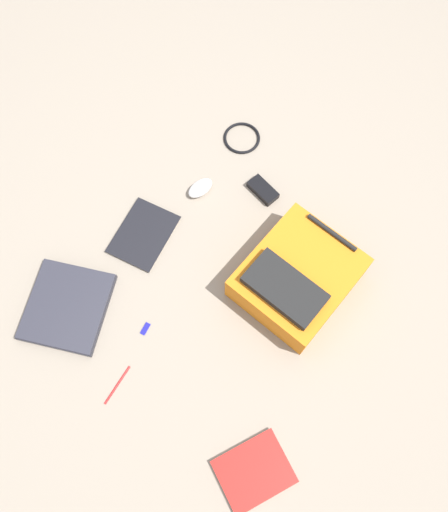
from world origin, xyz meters
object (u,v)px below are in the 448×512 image
(pen_black, at_px, (117,385))
(cable_coil, at_px, (242,138))
(power_brick, at_px, (263,190))
(computer_mouse, at_px, (200,188))
(laptop, at_px, (67,306))
(book_red, at_px, (254,472))
(usb_stick, at_px, (145,329))
(backpack, at_px, (297,278))
(book_manual, at_px, (144,234))

(pen_black, bearing_deg, cable_coil, 105.18)
(power_brick, bearing_deg, computer_mouse, -142.04)
(cable_coil, height_order, pen_black, cable_coil)
(cable_coil, bearing_deg, computer_mouse, -85.46)
(laptop, relative_size, book_red, 1.41)
(computer_mouse, distance_m, usb_stick, 0.58)
(backpack, distance_m, computer_mouse, 0.52)
(book_red, bearing_deg, computer_mouse, 139.56)
(book_red, height_order, computer_mouse, computer_mouse)
(book_manual, distance_m, power_brick, 0.49)
(computer_mouse, bearing_deg, book_red, 150.64)
(computer_mouse, relative_size, usb_stick, 2.38)
(backpack, distance_m, laptop, 0.82)
(pen_black, bearing_deg, power_brick, 94.28)
(computer_mouse, height_order, usb_stick, computer_mouse)
(backpack, distance_m, usb_stick, 0.56)
(laptop, bearing_deg, cable_coil, 87.49)
(backpack, xyz_separation_m, cable_coil, (-0.53, 0.37, -0.07))
(cable_coil, relative_size, pen_black, 1.02)
(usb_stick, bearing_deg, book_manual, 132.99)
(cable_coil, height_order, usb_stick, cable_coil)
(backpack, height_order, book_manual, backpack)
(backpack, bearing_deg, pen_black, -110.85)
(laptop, distance_m, pen_black, 0.33)
(computer_mouse, height_order, pen_black, computer_mouse)
(backpack, xyz_separation_m, pen_black, (-0.25, -0.67, -0.07))
(book_red, bearing_deg, backpack, 114.86)
(book_red, relative_size, pen_black, 1.91)
(backpack, relative_size, laptop, 1.01)
(book_red, xyz_separation_m, cable_coil, (-0.81, 0.96, -0.00))
(book_manual, bearing_deg, power_brick, 61.18)
(power_brick, bearing_deg, book_red, -54.00)
(laptop, bearing_deg, book_red, -0.70)
(cable_coil, xyz_separation_m, power_brick, (0.21, -0.14, 0.01))
(laptop, relative_size, power_brick, 3.22)
(backpack, bearing_deg, computer_mouse, 171.19)
(backpack, distance_m, book_manual, 0.59)
(book_red, height_order, usb_stick, book_red)
(laptop, height_order, cable_coil, laptop)
(power_brick, bearing_deg, cable_coil, 146.99)
(book_manual, height_order, computer_mouse, computer_mouse)
(laptop, xyz_separation_m, book_red, (0.85, -0.01, -0.01))
(backpack, xyz_separation_m, computer_mouse, (-0.51, 0.08, -0.05))
(book_manual, relative_size, usb_stick, 6.36)
(computer_mouse, height_order, cable_coil, computer_mouse)
(book_red, distance_m, computer_mouse, 1.03)
(backpack, relative_size, book_red, 1.43)
(book_red, height_order, cable_coil, book_red)
(backpack, relative_size, cable_coil, 2.69)
(backpack, distance_m, book_red, 0.65)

